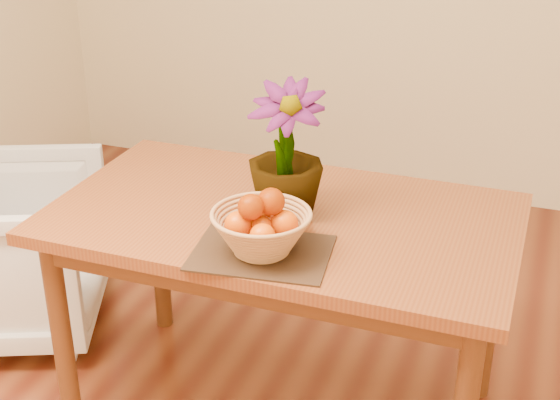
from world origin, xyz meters
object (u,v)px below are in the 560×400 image
(table, at_px, (283,238))
(armchair, at_px, (5,244))
(wicker_basket, at_px, (261,234))
(potted_plant, at_px, (286,151))

(table, height_order, armchair, table)
(table, height_order, wicker_basket, wicker_basket)
(wicker_basket, distance_m, armchair, 1.35)
(potted_plant, height_order, armchair, potted_plant)
(wicker_basket, xyz_separation_m, potted_plant, (-0.02, 0.25, 0.14))
(table, distance_m, armchair, 1.22)
(armchair, bearing_deg, table, -119.28)
(wicker_basket, distance_m, potted_plant, 0.29)
(wicker_basket, height_order, armchair, wicker_basket)
(table, distance_m, potted_plant, 0.29)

